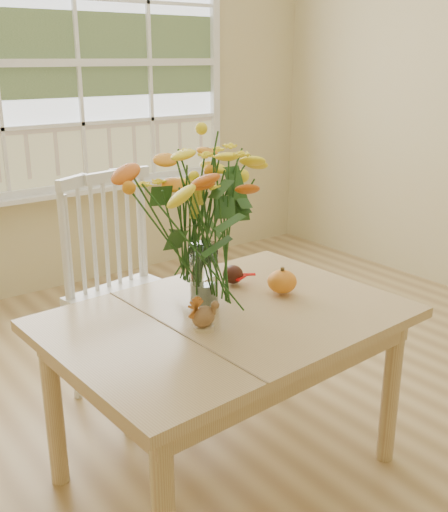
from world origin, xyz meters
TOP-DOWN VIEW (x-y plane):
  - floor at (0.00, 0.00)m, footprint 4.00×4.50m
  - wall_back at (0.00, 2.25)m, footprint 4.00×0.02m
  - window at (0.00, 2.21)m, footprint 2.42×0.12m
  - dining_table at (-0.52, -0.10)m, footprint 1.32×0.97m
  - windsor_chair at (-0.55, 0.68)m, footprint 0.56×0.54m
  - flower_vase at (-0.54, 0.02)m, footprint 0.51×0.51m
  - pumpkin at (-0.23, -0.08)m, footprint 0.12×0.12m
  - turkey_figurine at (-0.67, -0.16)m, footprint 0.10×0.08m
  - dark_gourd at (-0.32, 0.13)m, footprint 0.13×0.09m

SIDE VIEW (x-z plane):
  - floor at x=0.00m, z-range -0.01..0.00m
  - windsor_chair at x=-0.55m, z-range 0.06..1.12m
  - dining_table at x=-0.52m, z-range 0.25..0.94m
  - dark_gourd at x=-0.32m, z-range 0.68..0.76m
  - pumpkin at x=-0.23m, z-range 0.68..0.78m
  - turkey_figurine at x=-0.67m, z-range 0.67..0.79m
  - flower_vase at x=-0.54m, z-range 0.75..1.35m
  - wall_back at x=0.00m, z-range 0.00..2.70m
  - window at x=0.00m, z-range 0.66..2.40m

